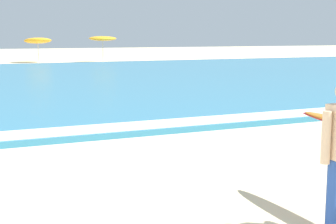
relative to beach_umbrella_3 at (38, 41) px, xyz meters
The scene contains 3 objects.
surf_foam 31.33m from the beach_umbrella_3, 100.17° to the right, with size 120.00×1.03×0.01m, color white.
beach_umbrella_3 is the anchor object (origin of this frame).
beach_umbrella_4 5.27m from the beach_umbrella_3, 22.57° to the right, with size 2.21×2.23×2.17m.
Camera 1 is at (-1.07, -4.13, 2.22)m, focal length 52.90 mm.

